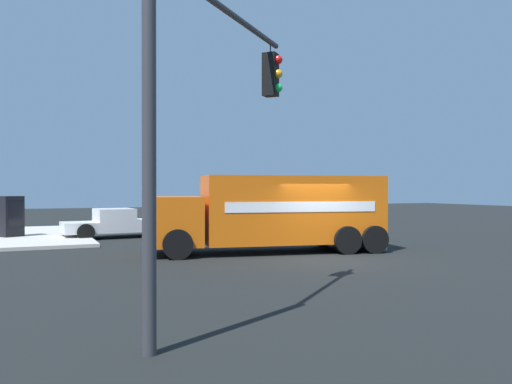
{
  "coord_description": "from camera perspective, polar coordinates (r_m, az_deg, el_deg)",
  "views": [
    {
      "loc": [
        -14.48,
        9.18,
        2.33
      ],
      "look_at": [
        2.81,
        1.48,
        2.21
      ],
      "focal_mm": 35.91,
      "sensor_mm": 36.0,
      "label": 1
    }
  ],
  "objects": [
    {
      "name": "traffic_light_primary",
      "position": [
        8.84,
        -5.52,
        10.57
      ],
      "size": [
        3.52,
        3.79,
        5.84
      ],
      "color": "#38383D",
      "rests_on": "ground"
    },
    {
      "name": "pickup_white",
      "position": [
        25.34,
        -15.08,
        -3.26
      ],
      "size": [
        2.51,
        5.31,
        1.38
      ],
      "color": "white",
      "rests_on": "ground"
    },
    {
      "name": "ground_plane",
      "position": [
        17.3,
        8.36,
        -7.37
      ],
      "size": [
        100.0,
        100.0,
        0.0
      ],
      "primitive_type": "plane",
      "color": "black"
    },
    {
      "name": "delivery_truck",
      "position": [
        18.81,
        1.97,
        -2.24
      ],
      "size": [
        4.18,
        8.87,
        2.79
      ],
      "color": "orange",
      "rests_on": "ground"
    },
    {
      "name": "vending_machine_blue",
      "position": [
        25.96,
        -25.63,
        -2.45
      ],
      "size": [
        1.1,
        1.16,
        1.85
      ],
      "color": "black",
      "rests_on": "sidewalk_corner_far"
    }
  ]
}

